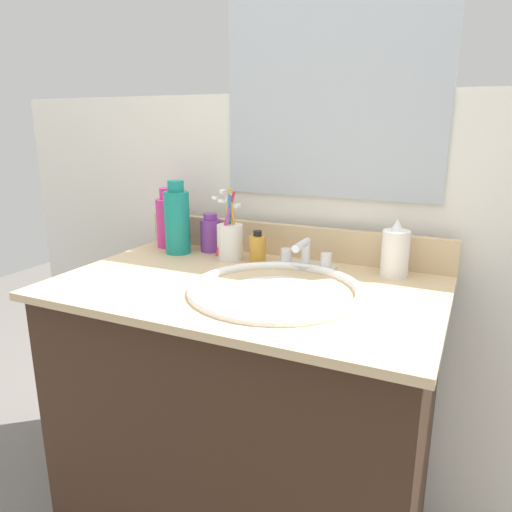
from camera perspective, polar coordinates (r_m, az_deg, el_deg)
vanity_cabinet at (r=1.35m, az=-1.09°, el=-20.91°), size 0.87×0.52×0.83m
countertop at (r=1.15m, az=-1.20°, el=-3.65°), size 0.91×0.57×0.02m
backsplash at (r=1.38m, az=3.79°, el=1.85°), size 0.91×0.02×0.09m
back_wall at (r=1.51m, az=4.49°, el=-6.74°), size 2.01×0.04×1.30m
mirror_panel at (r=1.35m, az=8.94°, el=18.73°), size 0.60×0.01×0.56m
sink_basin at (r=1.10m, az=2.33°, el=-5.71°), size 0.40×0.40×0.11m
faucet at (r=1.26m, az=5.78°, el=-0.34°), size 0.16×0.10×0.08m
bottle_mouthwash_teal at (r=1.42m, az=-9.27°, el=4.17°), size 0.07×0.07×0.21m
bottle_cream_purple at (r=1.43m, az=-5.37°, el=2.59°), size 0.06×0.06×0.11m
bottle_lotion_white at (r=1.23m, az=16.08°, el=0.44°), size 0.07×0.07×0.14m
bottle_oil_amber at (r=1.31m, az=0.18°, el=0.89°), size 0.04×0.04×0.09m
bottle_soap_pink at (r=1.50m, az=-10.51°, el=4.05°), size 0.06×0.06×0.18m
cup_white_ceramic at (r=1.34m, az=-3.11°, el=1.97°), size 0.07×0.09×0.20m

